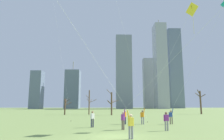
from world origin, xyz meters
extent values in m
plane|color=#7A934C|center=(0.00, 0.00, 0.00)|extent=(400.00, 400.00, 0.00)
cylinder|color=gray|center=(1.17, -1.04, 0.42)|extent=(0.14, 0.14, 0.85)
cylinder|color=gray|center=(0.98, -1.16, 0.42)|extent=(0.14, 0.14, 0.85)
cube|color=yellow|center=(1.08, -1.10, 1.12)|extent=(0.39, 0.35, 0.54)
sphere|color=beige|center=(1.08, -1.10, 1.51)|extent=(0.22, 0.22, 0.22)
cylinder|color=yellow|center=(1.26, -0.99, 1.09)|extent=(0.09, 0.09, 0.55)
cylinder|color=yellow|center=(0.90, -1.21, 1.59)|extent=(0.22, 0.18, 0.56)
cylinder|color=gray|center=(3.60, 9.83, 0.42)|extent=(0.14, 0.14, 0.85)
cylinder|color=gray|center=(3.80, 9.73, 0.42)|extent=(0.14, 0.14, 0.85)
cube|color=orange|center=(3.70, 9.78, 1.12)|extent=(0.39, 0.33, 0.54)
sphere|color=brown|center=(3.70, 9.78, 1.51)|extent=(0.22, 0.22, 0.22)
cylinder|color=orange|center=(3.51, 9.87, 1.09)|extent=(0.09, 0.09, 0.55)
cylinder|color=orange|center=(3.89, 9.69, 1.59)|extent=(0.22, 0.17, 0.56)
cube|color=yellow|center=(8.79, 5.91, 12.60)|extent=(0.93, 1.29, 1.51)
cylinder|color=black|center=(8.79, 5.91, 12.60)|extent=(0.25, 0.32, 0.97)
cylinder|color=yellow|center=(8.93, 6.09, 10.95)|extent=(0.02, 0.02, 2.16)
cylinder|color=silver|center=(6.34, 7.80, 7.22)|extent=(4.91, 3.79, 10.76)
cylinder|color=#726656|center=(0.90, 4.32, 0.42)|extent=(0.14, 0.14, 0.85)
cylinder|color=#726656|center=(1.03, 4.14, 0.42)|extent=(0.14, 0.14, 0.85)
cube|color=purple|center=(0.96, 4.23, 1.12)|extent=(0.36, 0.39, 0.54)
sphere|color=beige|center=(0.96, 4.23, 1.51)|extent=(0.22, 0.22, 0.22)
cylinder|color=purple|center=(0.84, 4.40, 1.09)|extent=(0.09, 0.09, 0.55)
cylinder|color=purple|center=(1.09, 4.06, 1.59)|extent=(0.19, 0.22, 0.56)
cylinder|color=silver|center=(7.15, -1.92, 8.53)|extent=(12.15, 11.97, 13.38)
cylinder|color=#726656|center=(7.04, 9.98, 0.42)|extent=(0.14, 0.14, 0.85)
cylinder|color=#726656|center=(7.25, 9.93, 0.42)|extent=(0.14, 0.14, 0.85)
cube|color=#2D4CA5|center=(7.15, 9.95, 1.12)|extent=(0.38, 0.27, 0.54)
sphere|color=#9E7051|center=(7.15, 9.95, 1.51)|extent=(0.22, 0.22, 0.22)
cylinder|color=#2D4CA5|center=(6.94, 10.00, 1.09)|extent=(0.09, 0.09, 0.55)
cylinder|color=#2D4CA5|center=(7.35, 9.90, 1.59)|extent=(0.22, 0.13, 0.56)
cylinder|color=silver|center=(10.69, 9.04, 8.19)|extent=(6.68, 1.75, 12.69)
cylinder|color=#33384C|center=(1.69, 9.94, 0.42)|extent=(0.14, 0.14, 0.85)
cylinder|color=#33384C|center=(1.59, 9.75, 0.42)|extent=(0.14, 0.14, 0.85)
cube|color=orange|center=(1.64, 9.85, 1.12)|extent=(0.33, 0.39, 0.54)
sphere|color=tan|center=(1.64, 9.85, 1.51)|extent=(0.22, 0.22, 0.22)
cylinder|color=orange|center=(1.73, 10.03, 1.09)|extent=(0.09, 0.09, 0.55)
cylinder|color=orange|center=(1.55, 9.66, 1.09)|extent=(0.09, 0.09, 0.55)
cylinder|color=#33384C|center=(-1.90, 6.51, 0.42)|extent=(0.14, 0.14, 0.85)
cylinder|color=#33384C|center=(-2.07, 6.37, 0.42)|extent=(0.14, 0.14, 0.85)
cube|color=white|center=(-1.99, 6.44, 1.12)|extent=(0.39, 0.37, 0.54)
sphere|color=#9E7051|center=(-1.99, 6.44, 1.51)|extent=(0.22, 0.22, 0.22)
cylinder|color=white|center=(-1.83, 6.58, 1.09)|extent=(0.09, 0.09, 0.55)
cylinder|color=white|center=(-2.15, 6.30, 1.09)|extent=(0.09, 0.09, 0.55)
cylinder|color=gray|center=(4.83, 3.42, 0.42)|extent=(0.14, 0.14, 0.85)
cylinder|color=gray|center=(4.62, 3.37, 0.42)|extent=(0.14, 0.14, 0.85)
cube|color=purple|center=(4.73, 3.40, 1.12)|extent=(0.38, 0.27, 0.54)
sphere|color=brown|center=(4.73, 3.40, 1.51)|extent=(0.22, 0.22, 0.22)
cylinder|color=purple|center=(4.93, 3.45, 1.09)|extent=(0.09, 0.09, 0.55)
cylinder|color=purple|center=(4.52, 3.35, 1.09)|extent=(0.09, 0.09, 0.55)
cylinder|color=silver|center=(1.56, 11.85, 13.17)|extent=(6.72, 2.38, 26.25)
cylinder|color=#3F3833|center=(4.92, 13.03, 0.04)|extent=(0.10, 0.10, 0.08)
cylinder|color=silver|center=(-8.61, 17.06, 14.31)|extent=(6.15, 4.70, 28.55)
cylinder|color=#3F3833|center=(-5.53, 14.71, 0.04)|extent=(0.10, 0.10, 0.08)
cylinder|color=#4C3828|center=(-10.51, 35.18, 1.88)|extent=(0.33, 0.33, 3.77)
cylinder|color=#4C3828|center=(-9.94, 34.88, 3.24)|extent=(1.25, 0.73, 1.12)
cylinder|color=#4C3828|center=(-10.55, 36.04, 2.39)|extent=(0.23, 1.81, 1.33)
cylinder|color=#4C3828|center=(-10.47, 35.74, 3.20)|extent=(0.24, 1.23, 1.16)
cylinder|color=#4C3828|center=(-9.80, 35.54, 2.58)|extent=(1.54, 0.87, 0.84)
cylinder|color=#4C3828|center=(-10.72, 35.63, 3.34)|extent=(0.54, 1.00, 0.95)
cylinder|color=brown|center=(-4.88, 36.32, 2.95)|extent=(0.28, 0.28, 5.89)
cylinder|color=brown|center=(-5.24, 36.04, 4.29)|extent=(0.85, 0.68, 0.79)
cylinder|color=brown|center=(-4.87, 35.85, 3.11)|extent=(0.15, 1.02, 0.96)
cylinder|color=brown|center=(-3.98, 36.08, 3.25)|extent=(1.86, 0.58, 0.86)
cylinder|color=brown|center=(-5.19, 36.88, 3.47)|extent=(0.74, 1.23, 0.85)
cylinder|color=brown|center=(-4.60, 36.81, 3.30)|extent=(0.68, 1.09, 0.85)
cylinder|color=brown|center=(23.68, 38.53, 2.97)|extent=(0.42, 0.42, 5.95)
cylinder|color=brown|center=(23.04, 38.36, 4.84)|extent=(1.45, 0.55, 1.15)
cylinder|color=brown|center=(24.38, 38.53, 4.67)|extent=(1.48, 0.19, 0.92)
cylinder|color=brown|center=(23.19, 38.12, 5.54)|extent=(1.22, 1.07, 1.33)
cylinder|color=brown|center=(0.55, 33.31, 2.61)|extent=(0.36, 0.36, 5.21)
cylinder|color=brown|center=(0.92, 34.10, 3.19)|extent=(0.88, 1.69, 1.16)
cylinder|color=brown|center=(-0.01, 33.04, 5.26)|extent=(1.24, 0.69, 1.22)
cylinder|color=brown|center=(0.10, 33.92, 2.77)|extent=(1.03, 1.33, 0.94)
cylinder|color=brown|center=(0.08, 33.05, 2.87)|extent=(1.11, 0.71, 1.09)
cylinder|color=brown|center=(1.38, 33.80, 3.14)|extent=(1.78, 1.11, 0.77)
cube|color=#9EA3AD|center=(37.51, 129.66, 30.31)|extent=(8.01, 11.68, 60.61)
cylinder|color=#99999E|center=(37.51, 129.66, 62.79)|extent=(0.80, 0.80, 4.35)
cube|color=slate|center=(-25.66, 137.23, 13.81)|extent=(10.36, 11.14, 27.62)
cylinder|color=#99999E|center=(-25.66, 137.23, 31.06)|extent=(0.80, 0.80, 6.89)
cube|color=gray|center=(11.66, 133.96, 26.84)|extent=(11.61, 6.45, 53.68)
cube|color=slate|center=(-48.52, 128.18, 12.78)|extent=(7.38, 8.91, 25.56)
cube|color=#9EA3AD|center=(32.37, 148.79, 19.75)|extent=(7.91, 6.79, 39.50)
cube|color=slate|center=(54.63, 150.30, 32.41)|extent=(10.38, 8.78, 64.82)
camera|label=1|loc=(-0.50, -15.26, 2.18)|focal=33.37mm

